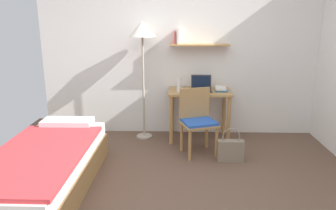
{
  "coord_description": "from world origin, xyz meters",
  "views": [
    {
      "loc": [
        -0.11,
        -2.9,
        1.77
      ],
      "look_at": [
        -0.22,
        0.51,
        0.85
      ],
      "focal_mm": 34.28,
      "sensor_mm": 36.0,
      "label": 1
    }
  ],
  "objects_px": {
    "laptop": "(201,87)",
    "bed": "(45,169)",
    "desk_chair": "(197,118)",
    "desk": "(199,101)",
    "handbag": "(231,150)",
    "book_stack": "(221,89)",
    "standing_lamp": "(142,36)",
    "water_bottle": "(179,84)"
  },
  "relations": [
    {
      "from": "bed",
      "to": "desk_chair",
      "type": "distance_m",
      "value": 1.98
    },
    {
      "from": "laptop",
      "to": "handbag",
      "type": "bearing_deg",
      "value": -66.87
    },
    {
      "from": "handbag",
      "to": "bed",
      "type": "bearing_deg",
      "value": -159.07
    },
    {
      "from": "desk",
      "to": "standing_lamp",
      "type": "height_order",
      "value": "standing_lamp"
    },
    {
      "from": "desk",
      "to": "laptop",
      "type": "relative_size",
      "value": 3.03
    },
    {
      "from": "handbag",
      "to": "laptop",
      "type": "bearing_deg",
      "value": 113.13
    },
    {
      "from": "book_stack",
      "to": "desk",
      "type": "bearing_deg",
      "value": 179.08
    },
    {
      "from": "desk_chair",
      "to": "handbag",
      "type": "height_order",
      "value": "desk_chair"
    },
    {
      "from": "desk_chair",
      "to": "laptop",
      "type": "relative_size",
      "value": 2.91
    },
    {
      "from": "desk_chair",
      "to": "handbag",
      "type": "relative_size",
      "value": 1.99
    },
    {
      "from": "bed",
      "to": "handbag",
      "type": "xyz_separation_m",
      "value": [
        2.07,
        0.79,
        -0.09
      ]
    },
    {
      "from": "laptop",
      "to": "book_stack",
      "type": "distance_m",
      "value": 0.29
    },
    {
      "from": "desk",
      "to": "desk_chair",
      "type": "distance_m",
      "value": 0.52
    },
    {
      "from": "standing_lamp",
      "to": "water_bottle",
      "type": "relative_size",
      "value": 8.22
    },
    {
      "from": "laptop",
      "to": "bed",
      "type": "bearing_deg",
      "value": -137.72
    },
    {
      "from": "bed",
      "to": "handbag",
      "type": "bearing_deg",
      "value": 20.93
    },
    {
      "from": "desk_chair",
      "to": "standing_lamp",
      "type": "bearing_deg",
      "value": 144.48
    },
    {
      "from": "handbag",
      "to": "water_bottle",
      "type": "bearing_deg",
      "value": 133.5
    },
    {
      "from": "desk_chair",
      "to": "standing_lamp",
      "type": "xyz_separation_m",
      "value": [
        -0.78,
        0.55,
        1.05
      ]
    },
    {
      "from": "bed",
      "to": "water_bottle",
      "type": "xyz_separation_m",
      "value": [
        1.41,
        1.49,
        0.62
      ]
    },
    {
      "from": "desk",
      "to": "book_stack",
      "type": "relative_size",
      "value": 3.7
    },
    {
      "from": "desk",
      "to": "handbag",
      "type": "relative_size",
      "value": 2.07
    },
    {
      "from": "desk_chair",
      "to": "bed",
      "type": "bearing_deg",
      "value": -147.49
    },
    {
      "from": "laptop",
      "to": "book_stack",
      "type": "bearing_deg",
      "value": -3.79
    },
    {
      "from": "desk",
      "to": "standing_lamp",
      "type": "xyz_separation_m",
      "value": [
        -0.83,
        0.05,
        0.93
      ]
    },
    {
      "from": "desk",
      "to": "desk_chair",
      "type": "xyz_separation_m",
      "value": [
        -0.05,
        -0.51,
        -0.11
      ]
    },
    {
      "from": "standing_lamp",
      "to": "desk_chair",
      "type": "bearing_deg",
      "value": -35.52
    },
    {
      "from": "standing_lamp",
      "to": "handbag",
      "type": "xyz_separation_m",
      "value": [
        1.19,
        -0.82,
        -1.38
      ]
    },
    {
      "from": "bed",
      "to": "desk",
      "type": "bearing_deg",
      "value": 42.44
    },
    {
      "from": "desk_chair",
      "to": "standing_lamp",
      "type": "relative_size",
      "value": 0.5
    },
    {
      "from": "book_stack",
      "to": "water_bottle",
      "type": "bearing_deg",
      "value": -173.6
    },
    {
      "from": "handbag",
      "to": "desk",
      "type": "bearing_deg",
      "value": 115.04
    },
    {
      "from": "water_bottle",
      "to": "bed",
      "type": "bearing_deg",
      "value": -133.38
    },
    {
      "from": "bed",
      "to": "desk",
      "type": "xyz_separation_m",
      "value": [
        1.71,
        1.57,
        0.36
      ]
    },
    {
      "from": "standing_lamp",
      "to": "book_stack",
      "type": "height_order",
      "value": "standing_lamp"
    },
    {
      "from": "desk",
      "to": "water_bottle",
      "type": "bearing_deg",
      "value": -166.31
    },
    {
      "from": "bed",
      "to": "laptop",
      "type": "distance_m",
      "value": 2.42
    },
    {
      "from": "laptop",
      "to": "handbag",
      "type": "height_order",
      "value": "laptop"
    },
    {
      "from": "standing_lamp",
      "to": "bed",
      "type": "bearing_deg",
      "value": -118.71
    },
    {
      "from": "water_bottle",
      "to": "handbag",
      "type": "bearing_deg",
      "value": -46.5
    },
    {
      "from": "laptop",
      "to": "handbag",
      "type": "xyz_separation_m",
      "value": [
        0.34,
        -0.79,
        -0.65
      ]
    },
    {
      "from": "standing_lamp",
      "to": "handbag",
      "type": "distance_m",
      "value": 2.0
    }
  ]
}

